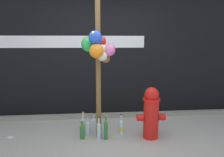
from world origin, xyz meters
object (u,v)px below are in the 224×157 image
Objects in this scene: bottle_1 at (88,128)px; bottle_4 at (99,130)px; fire_hydrant at (151,113)px; bottle_0 at (100,125)px; memorial_post at (98,36)px; bottle_5 at (94,124)px; bottle_2 at (82,131)px; bottle_6 at (106,129)px; bottle_3 at (121,127)px; bottle_7 at (83,125)px.

bottle_4 is at bearing -39.83° from bottle_1.
fire_hydrant is 0.92m from bottle_0.
memorial_post is 1.55m from bottle_1.
bottle_5 is (-0.11, 0.14, -0.01)m from bottle_0.
bottle_5 is at bearing 101.71° from bottle_4.
bottle_6 is (0.39, -0.06, 0.04)m from bottle_2.
bottle_1 is at bearing -177.12° from bottle_3.
bottle_4 is at bearing -6.14° from bottle_2.
fire_hydrant is 0.60m from bottle_3.
bottle_7 reaches higher than bottle_4.
bottle_4 reaches higher than bottle_3.
bottle_4 is 0.37m from bottle_7.
bottle_2 is (-1.14, 0.06, -0.30)m from fire_hydrant.
bottle_5 reaches higher than bottle_2.
memorial_post reaches higher than bottle_5.
bottle_0 is at bearing 106.90° from bottle_6.
bottle_5 is (-0.08, 0.37, -0.03)m from bottle_4.
memorial_post is at bearing 144.94° from bottle_6.
fire_hydrant is 1.07m from bottle_5.
memorial_post is 7.78× the size of bottle_4.
bottle_1 is at bearing 169.92° from fire_hydrant.
fire_hydrant is 1.11m from bottle_1.
bottle_1 is 0.14m from bottle_7.
memorial_post is at bearing -100.96° from bottle_0.
bottle_7 is (-0.08, 0.11, 0.02)m from bottle_1.
bottle_0 is 0.85× the size of bottle_6.
memorial_post is 1.60m from bottle_3.
bottle_4 is at bearing -154.90° from bottle_3.
bottle_1 is 0.85× the size of bottle_7.
bottle_0 is 0.30m from bottle_7.
memorial_post is 1.52m from bottle_4.
memorial_post is at bearing -39.04° from bottle_7.
bottle_7 is at bearing 142.14° from bottle_6.
bottle_3 is 0.66m from bottle_7.
bottle_3 is at bearing 36.94° from bottle_6.
bottle_2 is at bearing -119.72° from bottle_5.
bottle_1 is at bearing 140.17° from bottle_4.
bottle_5 is at bearing 103.18° from memorial_post.
bottle_5 is (-0.94, 0.41, -0.31)m from fire_hydrant.
bottle_3 is (0.67, 0.16, -0.01)m from bottle_2.
memorial_post is 8.95× the size of bottle_5.
fire_hydrant is 2.46× the size of bottle_3.
memorial_post is 1.56m from bottle_7.
bottle_7 reaches higher than bottle_3.
bottle_2 is 0.78× the size of bottle_6.
memorial_post is 9.08× the size of bottle_2.
bottle_0 is 0.24m from bottle_4.
fire_hydrant reaches higher than bottle_1.
bottle_1 is 1.00× the size of bottle_2.
bottle_4 reaches higher than bottle_2.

